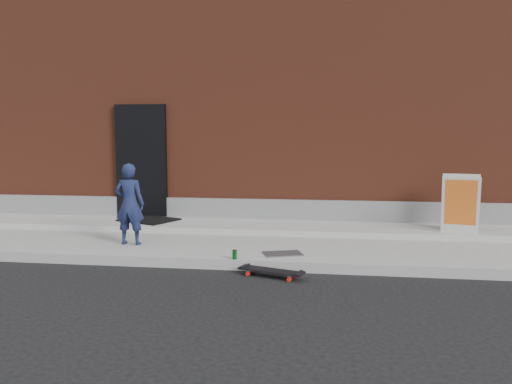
% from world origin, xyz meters
% --- Properties ---
extents(ground, '(80.00, 80.00, 0.00)m').
position_xyz_m(ground, '(0.00, 0.00, 0.00)').
color(ground, black).
rests_on(ground, ground).
extents(sidewalk, '(20.00, 3.00, 0.15)m').
position_xyz_m(sidewalk, '(0.00, 1.50, 0.07)').
color(sidewalk, gray).
rests_on(sidewalk, ground).
extents(apron, '(20.00, 1.20, 0.10)m').
position_xyz_m(apron, '(0.00, 2.40, 0.20)').
color(apron, gray).
rests_on(apron, sidewalk).
extents(building, '(20.00, 8.10, 5.00)m').
position_xyz_m(building, '(-0.00, 6.99, 2.50)').
color(building, maroon).
rests_on(building, ground).
extents(child, '(0.48, 0.32, 1.31)m').
position_xyz_m(child, '(-1.98, 0.80, 0.80)').
color(child, '#171E41').
rests_on(child, sidewalk).
extents(skateboard, '(0.90, 0.49, 0.10)m').
position_xyz_m(skateboard, '(0.42, -0.26, 0.08)').
color(skateboard, red).
rests_on(skateboard, ground).
extents(pizza_sign, '(0.74, 0.82, 1.00)m').
position_xyz_m(pizza_sign, '(3.39, 2.10, 0.75)').
color(pizza_sign, silver).
rests_on(pizza_sign, apron).
extents(soda_can, '(0.09, 0.09, 0.13)m').
position_xyz_m(soda_can, '(-0.14, 0.05, 0.22)').
color(soda_can, '#1C8E33').
rests_on(soda_can, sidewalk).
extents(doormat, '(1.23, 1.13, 0.03)m').
position_xyz_m(doormat, '(-2.30, 2.50, 0.26)').
color(doormat, black).
rests_on(doormat, apron).
extents(utility_plate, '(0.64, 0.52, 0.02)m').
position_xyz_m(utility_plate, '(0.51, 0.45, 0.16)').
color(utility_plate, '#4F4F54').
rests_on(utility_plate, sidewalk).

